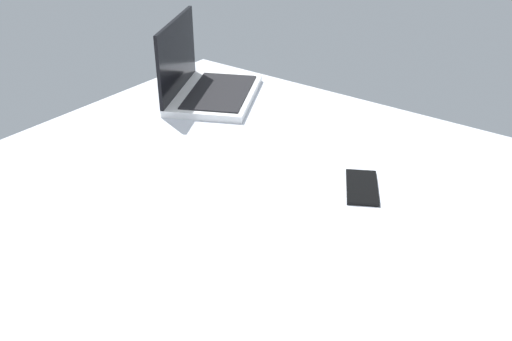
# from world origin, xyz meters

# --- Properties ---
(bed_mattress) EXTENTS (1.80, 1.40, 0.18)m
(bed_mattress) POSITION_xyz_m (0.00, 0.00, 0.09)
(bed_mattress) COLOR #B7BCC6
(bed_mattress) RESTS_ON ground
(laptop) EXTENTS (0.40, 0.35, 0.23)m
(laptop) POSITION_xyz_m (0.64, 0.46, 0.22)
(laptop) COLOR silver
(laptop) RESTS_ON bed_mattress
(cell_phone) EXTENTS (0.16, 0.13, 0.01)m
(cell_phone) POSITION_xyz_m (0.44, -0.16, 0.18)
(cell_phone) COLOR black
(cell_phone) RESTS_ON bed_mattress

